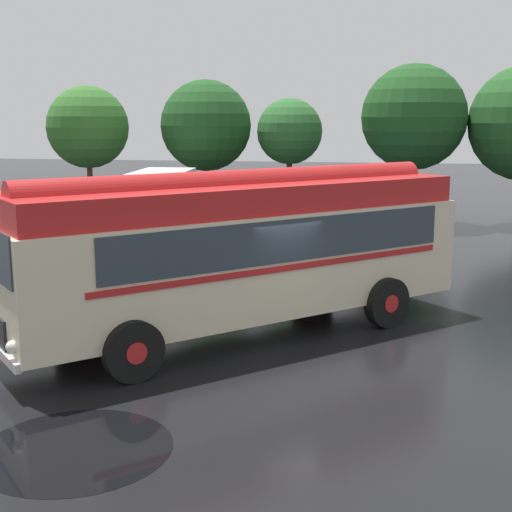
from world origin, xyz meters
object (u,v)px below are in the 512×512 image
object	(u,v)px
vintage_bus	(243,246)
car_near_left	(234,215)
box_van	(158,202)
car_mid_right	(388,219)
car_mid_left	(311,220)

from	to	relation	value
vintage_bus	car_near_left	size ratio (longest dim) A/B	2.04
car_near_left	box_van	size ratio (longest dim) A/B	0.75
car_mid_right	car_mid_left	bearing A→B (deg)	-167.20
car_mid_right	box_van	world-z (taller)	box_van
car_near_left	car_mid_right	bearing A→B (deg)	-2.47
car_mid_left	box_van	distance (m)	5.86
vintage_bus	car_mid_right	world-z (taller)	vintage_bus
vintage_bus	car_mid_right	size ratio (longest dim) A/B	2.04
vintage_bus	car_near_left	bearing A→B (deg)	102.73
vintage_bus	car_near_left	world-z (taller)	vintage_bus
car_near_left	car_mid_right	size ratio (longest dim) A/B	1.00
box_van	car_mid_left	bearing A→B (deg)	-0.71
vintage_bus	car_mid_right	distance (m)	12.54
car_near_left	vintage_bus	bearing A→B (deg)	-77.27
car_mid_left	car_mid_right	size ratio (longest dim) A/B	1.00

